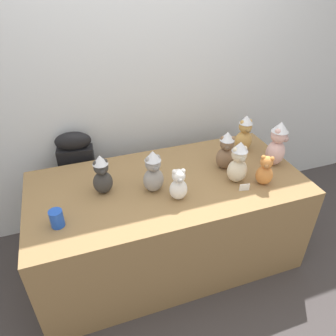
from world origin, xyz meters
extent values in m
plane|color=#3D3838|center=(0.00, 0.00, 0.00)|extent=(10.00, 10.00, 0.00)
cube|color=silver|center=(0.00, 0.96, 1.30)|extent=(7.00, 0.08, 2.60)
cube|color=olive|center=(0.00, 0.25, 0.37)|extent=(1.93, 0.93, 0.75)
cube|color=black|center=(-0.58, 0.84, 0.41)|extent=(0.29, 0.16, 0.81)
ellipsoid|color=black|center=(-0.58, 0.84, 0.87)|extent=(0.29, 0.16, 0.15)
ellipsoid|color=beige|center=(0.84, 0.22, 0.85)|extent=(0.21, 0.20, 0.20)
sphere|color=beige|center=(0.84, 0.22, 0.99)|extent=(0.12, 0.12, 0.12)
sphere|color=beige|center=(0.81, 0.20, 1.04)|extent=(0.04, 0.04, 0.04)
sphere|color=beige|center=(0.87, 0.23, 1.04)|extent=(0.04, 0.04, 0.04)
sphere|color=#A88783|center=(0.87, 0.17, 0.98)|extent=(0.05, 0.05, 0.05)
cone|color=silver|center=(0.84, 0.22, 1.06)|extent=(0.12, 0.12, 0.08)
ellipsoid|color=#383533|center=(-0.44, 0.29, 0.83)|extent=(0.14, 0.12, 0.16)
sphere|color=#383533|center=(-0.44, 0.29, 0.95)|extent=(0.10, 0.10, 0.10)
sphere|color=#383533|center=(-0.47, 0.28, 0.99)|extent=(0.04, 0.04, 0.04)
sphere|color=#383533|center=(-0.41, 0.29, 0.99)|extent=(0.04, 0.04, 0.04)
sphere|color=#32302E|center=(-0.44, 0.25, 0.94)|extent=(0.04, 0.04, 0.04)
cone|color=silver|center=(-0.44, 0.29, 1.01)|extent=(0.10, 0.10, 0.06)
ellipsoid|color=gray|center=(-0.12, 0.20, 0.84)|extent=(0.15, 0.13, 0.17)
sphere|color=gray|center=(-0.12, 0.20, 0.96)|extent=(0.10, 0.10, 0.10)
sphere|color=gray|center=(-0.15, 0.19, 1.00)|extent=(0.04, 0.04, 0.04)
sphere|color=gray|center=(-0.09, 0.20, 1.00)|extent=(0.04, 0.04, 0.04)
sphere|color=slate|center=(-0.12, 0.15, 0.95)|extent=(0.04, 0.04, 0.04)
cone|color=silver|center=(-0.12, 0.20, 1.02)|extent=(0.11, 0.11, 0.07)
ellipsoid|color=#7F6047|center=(0.46, 0.29, 0.83)|extent=(0.17, 0.16, 0.17)
sphere|color=#7F6047|center=(0.46, 0.29, 0.96)|extent=(0.10, 0.10, 0.10)
sphere|color=#7F6047|center=(0.43, 0.30, 1.00)|extent=(0.04, 0.04, 0.04)
sphere|color=#7F6047|center=(0.49, 0.27, 1.00)|extent=(0.04, 0.04, 0.04)
sphere|color=brown|center=(0.44, 0.25, 0.95)|extent=(0.04, 0.04, 0.04)
cone|color=silver|center=(0.46, 0.29, 1.02)|extent=(0.11, 0.11, 0.07)
ellipsoid|color=#D17F3D|center=(0.62, 0.02, 0.82)|extent=(0.15, 0.15, 0.14)
sphere|color=#D17F3D|center=(0.62, 0.02, 0.93)|extent=(0.09, 0.09, 0.09)
sphere|color=#D17F3D|center=(0.60, 0.03, 0.96)|extent=(0.03, 0.03, 0.03)
sphere|color=#D17F3D|center=(0.64, 0.00, 0.96)|extent=(0.03, 0.03, 0.03)
sphere|color=#A06536|center=(0.60, -0.01, 0.92)|extent=(0.04, 0.04, 0.04)
ellipsoid|color=beige|center=(0.46, 0.11, 0.84)|extent=(0.15, 0.12, 0.17)
sphere|color=beige|center=(0.46, 0.11, 0.97)|extent=(0.10, 0.10, 0.10)
sphere|color=beige|center=(0.43, 0.11, 1.01)|extent=(0.04, 0.04, 0.04)
sphere|color=beige|center=(0.49, 0.11, 1.01)|extent=(0.04, 0.04, 0.04)
sphere|color=#ABA08A|center=(0.46, 0.07, 0.96)|extent=(0.04, 0.04, 0.04)
cone|color=silver|center=(0.46, 0.11, 1.03)|extent=(0.11, 0.11, 0.07)
ellipsoid|color=tan|center=(0.72, 0.48, 0.84)|extent=(0.14, 0.12, 0.17)
sphere|color=tan|center=(0.72, 0.48, 0.96)|extent=(0.10, 0.10, 0.10)
sphere|color=tan|center=(0.69, 0.48, 1.00)|extent=(0.04, 0.04, 0.04)
sphere|color=tan|center=(0.75, 0.47, 1.00)|extent=(0.04, 0.04, 0.04)
sphere|color=olive|center=(0.72, 0.43, 0.95)|extent=(0.04, 0.04, 0.04)
cone|color=silver|center=(0.72, 0.48, 1.02)|extent=(0.11, 0.11, 0.07)
ellipsoid|color=white|center=(0.01, 0.06, 0.82)|extent=(0.13, 0.11, 0.14)
sphere|color=white|center=(0.01, 0.06, 0.93)|extent=(0.09, 0.09, 0.09)
sphere|color=white|center=(-0.02, 0.06, 0.96)|extent=(0.03, 0.03, 0.03)
sphere|color=white|center=(0.03, 0.06, 0.96)|extent=(0.03, 0.03, 0.03)
sphere|color=#B4B3AF|center=(0.00, 0.02, 0.92)|extent=(0.04, 0.04, 0.04)
cylinder|color=blue|center=(-0.75, 0.05, 0.80)|extent=(0.08, 0.08, 0.11)
cube|color=white|center=(0.46, -0.01, 0.77)|extent=(0.07, 0.02, 0.05)
camera|label=1|loc=(-0.59, -1.45, 2.07)|focal=33.93mm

